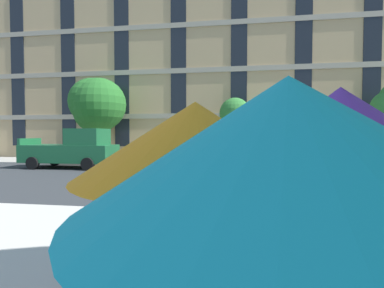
{
  "coord_description": "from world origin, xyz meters",
  "views": [
    {
      "loc": [
        -0.31,
        -10.98,
        1.92
      ],
      "look_at": [
        -2.42,
        3.2,
        1.4
      ],
      "focal_mm": 26.51,
      "sensor_mm": 36.0,
      "label": 1
    }
  ],
  "objects": [
    {
      "name": "sedan_white",
      "position": [
        1.95,
        3.7,
        0.95
      ],
      "size": [
        4.4,
        1.98,
        1.78
      ],
      "color": "silver",
      "rests_on": "ground"
    },
    {
      "name": "sidewalk_far",
      "position": [
        0.0,
        6.8,
        0.06
      ],
      "size": [
        56.0,
        3.6,
        0.12
      ],
      "primitive_type": "cube",
      "color": "#9E998E",
      "rests_on": "ground"
    },
    {
      "name": "street_tree_middle",
      "position": [
        -0.14,
        7.49,
        3.05
      ],
      "size": [
        2.22,
        2.08,
        4.25
      ],
      "color": "#4C3823",
      "rests_on": "ground"
    },
    {
      "name": "sedan_green",
      "position": [
        -3.69,
        3.7,
        0.95
      ],
      "size": [
        4.4,
        1.98,
        1.78
      ],
      "color": "#195933",
      "rests_on": "ground"
    },
    {
      "name": "ground_plane",
      "position": [
        0.0,
        0.0,
        0.0
      ],
      "size": [
        120.0,
        120.0,
        0.0
      ],
      "primitive_type": "plane",
      "color": "#2D3033"
    },
    {
      "name": "street_tree_left",
      "position": [
        -9.61,
        7.33,
        3.84
      ],
      "size": [
        3.92,
        3.72,
        5.72
      ],
      "color": "#4C3823",
      "rests_on": "ground"
    },
    {
      "name": "pickup_green",
      "position": [
        -9.2,
        3.7,
        1.03
      ],
      "size": [
        5.1,
        2.12,
        2.2
      ],
      "color": "#195933",
      "rests_on": "ground"
    },
    {
      "name": "patio_umbrella",
      "position": [
        0.38,
        -9.0,
        1.88
      ],
      "size": [
        3.6,
        3.34,
        2.22
      ],
      "color": "silver",
      "rests_on": "ground"
    },
    {
      "name": "apartment_building",
      "position": [
        0.0,
        14.99,
        6.4
      ],
      "size": [
        38.2,
        12.08,
        12.8
      ],
      "color": "tan",
      "rests_on": "ground"
    }
  ]
}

